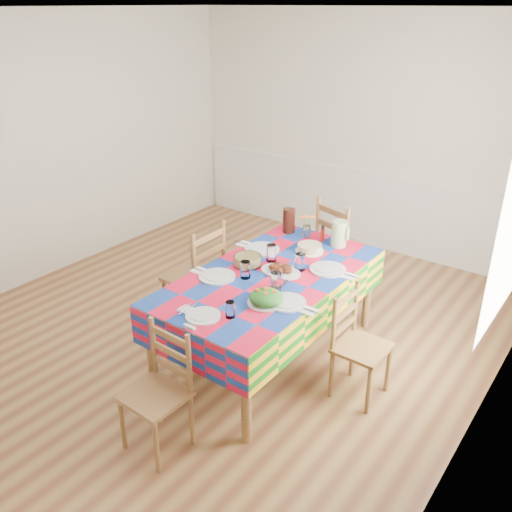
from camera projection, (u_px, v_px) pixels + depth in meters
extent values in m
cube|color=brown|center=(225.00, 326.00, 5.07)|extent=(4.50, 5.00, 0.04)
cube|color=white|center=(216.00, 4.00, 3.91)|extent=(4.50, 5.00, 0.04)
cube|color=beige|center=(359.00, 133.00, 6.33)|extent=(4.50, 0.04, 2.70)
cube|color=beige|center=(56.00, 147.00, 5.71)|extent=(0.04, 5.00, 2.70)
cube|color=beige|center=(510.00, 255.00, 3.27)|extent=(0.04, 5.00, 2.70)
cube|color=white|center=(354.00, 171.00, 6.48)|extent=(4.41, 0.06, 0.04)
cube|color=white|center=(352.00, 206.00, 6.68)|extent=(4.41, 0.03, 0.90)
cylinder|color=brown|center=(151.00, 352.00, 4.05)|extent=(0.07, 0.07, 0.73)
cylinder|color=brown|center=(246.00, 399.00, 3.57)|extent=(0.07, 0.07, 0.73)
cylinder|color=brown|center=(285.00, 266.00, 5.37)|extent=(0.07, 0.07, 0.73)
cylinder|color=brown|center=(368.00, 292.00, 4.89)|extent=(0.07, 0.07, 0.73)
cube|color=brown|center=(270.00, 278.00, 4.31)|extent=(1.02, 1.94, 0.04)
cube|color=red|center=(270.00, 275.00, 4.30)|extent=(1.06, 1.98, 0.01)
cube|color=red|center=(220.00, 275.00, 4.65)|extent=(0.01, 1.98, 0.31)
cube|color=red|center=(327.00, 313.00, 4.08)|extent=(0.01, 1.98, 0.31)
cube|color=red|center=(186.00, 350.00, 3.64)|extent=(1.06, 0.01, 0.31)
cube|color=red|center=(330.00, 251.00, 5.09)|extent=(1.06, 0.01, 0.31)
cylinder|color=silver|center=(203.00, 316.00, 3.72)|extent=(0.24, 0.24, 0.01)
cylinder|color=silver|center=(203.00, 315.00, 3.72)|extent=(0.17, 0.17, 0.01)
cylinder|color=white|center=(230.00, 310.00, 3.69)|extent=(0.07, 0.07, 0.12)
cube|color=white|center=(186.00, 309.00, 3.81)|extent=(0.09, 0.09, 0.01)
cube|color=silver|center=(184.00, 308.00, 3.82)|extent=(0.01, 0.15, 0.00)
cube|color=silver|center=(188.00, 309.00, 3.80)|extent=(0.01, 0.18, 0.00)
cylinder|color=silver|center=(217.00, 276.00, 4.25)|extent=(0.29, 0.29, 0.02)
cylinder|color=silver|center=(217.00, 275.00, 4.25)|extent=(0.20, 0.20, 0.01)
cylinder|color=white|center=(245.00, 270.00, 4.22)|extent=(0.08, 0.08, 0.14)
cube|color=white|center=(199.00, 270.00, 4.36)|extent=(0.11, 0.11, 0.01)
cube|color=silver|center=(197.00, 269.00, 4.37)|extent=(0.18, 0.01, 0.00)
cube|color=silver|center=(201.00, 271.00, 4.34)|extent=(0.21, 0.01, 0.00)
cylinder|color=silver|center=(262.00, 249.00, 4.72)|extent=(0.30, 0.30, 0.02)
cylinder|color=silver|center=(262.00, 248.00, 4.72)|extent=(0.21, 0.21, 0.01)
cylinder|color=white|center=(271.00, 253.00, 4.49)|extent=(0.09, 0.09, 0.15)
cube|color=white|center=(244.00, 244.00, 4.83)|extent=(0.11, 0.11, 0.01)
cube|color=silver|center=(242.00, 243.00, 4.84)|extent=(0.19, 0.01, 0.00)
cube|color=silver|center=(246.00, 244.00, 4.82)|extent=(0.22, 0.01, 0.00)
cylinder|color=silver|center=(286.00, 302.00, 3.88)|extent=(0.29, 0.29, 0.01)
cylinder|color=silver|center=(286.00, 301.00, 3.88)|extent=(0.20, 0.20, 0.01)
cylinder|color=white|center=(276.00, 281.00, 4.05)|extent=(0.08, 0.08, 0.14)
cube|color=white|center=(309.00, 311.00, 3.78)|extent=(0.11, 0.11, 0.01)
cube|color=silver|center=(307.00, 310.00, 3.79)|extent=(0.18, 0.01, 0.00)
cube|color=silver|center=(312.00, 311.00, 3.77)|extent=(0.21, 0.01, 0.00)
cylinder|color=silver|center=(328.00, 269.00, 4.37)|extent=(0.29, 0.29, 0.02)
cylinder|color=silver|center=(328.00, 268.00, 4.36)|extent=(0.21, 0.21, 0.01)
cylinder|color=white|center=(300.00, 262.00, 4.34)|extent=(0.08, 0.08, 0.14)
cube|color=white|center=(350.00, 276.00, 4.26)|extent=(0.11, 0.11, 0.01)
cube|color=silver|center=(347.00, 275.00, 4.27)|extent=(0.18, 0.01, 0.00)
cube|color=silver|center=(352.00, 277.00, 4.25)|extent=(0.22, 0.01, 0.00)
ellipsoid|color=silver|center=(281.00, 272.00, 4.33)|extent=(0.34, 0.24, 0.02)
ellipsoid|color=black|center=(287.00, 270.00, 4.28)|extent=(0.09, 0.08, 0.05)
ellipsoid|color=black|center=(286.00, 267.00, 4.33)|extent=(0.09, 0.08, 0.05)
ellipsoid|color=black|center=(278.00, 265.00, 4.36)|extent=(0.09, 0.08, 0.05)
ellipsoid|color=black|center=(274.00, 267.00, 4.33)|extent=(0.09, 0.08, 0.05)
ellipsoid|color=black|center=(278.00, 270.00, 4.28)|extent=(0.09, 0.08, 0.05)
cylinder|color=silver|center=(266.00, 302.00, 3.89)|extent=(0.27, 0.27, 0.01)
ellipsoid|color=#144A12|center=(266.00, 297.00, 3.87)|extent=(0.24, 0.24, 0.11)
cube|color=#FD5C16|center=(258.00, 290.00, 3.85)|extent=(0.03, 0.02, 0.01)
cube|color=#FD5C16|center=(266.00, 289.00, 3.87)|extent=(0.04, 0.04, 0.01)
cube|color=#FD5C16|center=(266.00, 293.00, 3.81)|extent=(0.03, 0.03, 0.01)
cube|color=#FD5C16|center=(275.00, 291.00, 3.83)|extent=(0.04, 0.04, 0.01)
cylinder|color=white|center=(247.00, 260.00, 4.44)|extent=(0.23, 0.23, 0.08)
cylinder|color=#CEBB6D|center=(247.00, 260.00, 4.44)|extent=(0.21, 0.21, 0.07)
cylinder|color=silver|center=(310.00, 251.00, 4.69)|extent=(0.25, 0.25, 0.01)
cylinder|color=tan|center=(310.00, 247.00, 4.67)|extent=(0.21, 0.21, 0.06)
cube|color=black|center=(278.00, 283.00, 4.17)|extent=(0.11, 0.27, 0.01)
cube|color=black|center=(284.00, 283.00, 4.15)|extent=(0.05, 0.28, 0.01)
cylinder|color=white|center=(307.00, 232.00, 4.94)|extent=(0.07, 0.07, 0.12)
cylinder|color=#326822|center=(305.00, 227.00, 4.93)|extent=(0.01, 0.01, 0.17)
ellipsoid|color=#FD5C16|center=(302.00, 217.00, 4.91)|extent=(0.06, 0.06, 0.02)
cylinder|color=#326822|center=(309.00, 227.00, 4.92)|extent=(0.01, 0.01, 0.17)
ellipsoid|color=#FD5C16|center=(312.00, 217.00, 4.87)|extent=(0.06, 0.06, 0.02)
cylinder|color=#326822|center=(306.00, 228.00, 4.91)|extent=(0.01, 0.01, 0.17)
ellipsoid|color=#FD5C16|center=(305.00, 216.00, 4.84)|extent=(0.06, 0.06, 0.02)
cylinder|color=#AE1A0D|center=(322.00, 233.00, 4.87)|extent=(0.04, 0.04, 0.15)
cylinder|color=#B5D797|center=(339.00, 234.00, 4.76)|extent=(0.14, 0.14, 0.23)
cylinder|color=black|center=(289.00, 220.00, 5.05)|extent=(0.11, 0.11, 0.23)
cube|color=silver|center=(189.00, 327.00, 3.58)|extent=(0.09, 0.03, 0.02)
cylinder|color=brown|center=(122.00, 424.00, 3.58)|extent=(0.03, 0.03, 0.41)
cylinder|color=brown|center=(157.00, 447.00, 3.39)|extent=(0.03, 0.03, 0.41)
cylinder|color=brown|center=(158.00, 399.00, 3.80)|extent=(0.03, 0.03, 0.41)
cylinder|color=brown|center=(192.00, 420.00, 3.61)|extent=(0.03, 0.03, 0.41)
cube|color=brown|center=(155.00, 395.00, 3.50)|extent=(0.40, 0.38, 0.03)
cylinder|color=brown|center=(154.00, 347.00, 3.62)|extent=(0.03, 0.03, 0.46)
cylinder|color=brown|center=(189.00, 365.00, 3.43)|extent=(0.03, 0.03, 0.46)
cube|color=brown|center=(172.00, 367.00, 3.56)|extent=(0.33, 0.03, 0.05)
cube|color=brown|center=(171.00, 352.00, 3.51)|extent=(0.33, 0.03, 0.05)
cube|color=brown|center=(170.00, 337.00, 3.46)|extent=(0.33, 0.03, 0.05)
cylinder|color=brown|center=(371.00, 276.00, 5.41)|extent=(0.04, 0.04, 0.50)
cylinder|color=brown|center=(343.00, 262.00, 5.71)|extent=(0.04, 0.04, 0.50)
cylinder|color=brown|center=(343.00, 286.00, 5.22)|extent=(0.04, 0.04, 0.50)
cylinder|color=brown|center=(316.00, 271.00, 5.51)|extent=(0.04, 0.04, 0.50)
cube|color=brown|center=(345.00, 250.00, 5.35)|extent=(0.58, 0.57, 0.03)
cylinder|color=brown|center=(347.00, 236.00, 4.99)|extent=(0.04, 0.04, 0.56)
cylinder|color=brown|center=(318.00, 223.00, 5.28)|extent=(0.04, 0.04, 0.56)
cube|color=brown|center=(331.00, 240.00, 5.18)|extent=(0.39, 0.15, 0.06)
cube|color=brown|center=(332.00, 226.00, 5.12)|extent=(0.39, 0.15, 0.06)
cube|color=brown|center=(333.00, 212.00, 5.06)|extent=(0.39, 0.15, 0.06)
cylinder|color=brown|center=(194.00, 287.00, 5.21)|extent=(0.04, 0.04, 0.49)
cylinder|color=brown|center=(166.00, 304.00, 4.93)|extent=(0.04, 0.04, 0.49)
cylinder|color=brown|center=(224.00, 299.00, 5.02)|extent=(0.04, 0.04, 0.49)
cylinder|color=brown|center=(196.00, 316.00, 4.73)|extent=(0.04, 0.04, 0.49)
cube|color=brown|center=(194.00, 276.00, 4.86)|extent=(0.44, 0.46, 0.03)
cylinder|color=brown|center=(224.00, 248.00, 4.79)|extent=(0.04, 0.04, 0.54)
cylinder|color=brown|center=(194.00, 264.00, 4.51)|extent=(0.04, 0.04, 0.54)
cube|color=brown|center=(210.00, 267.00, 4.69)|extent=(0.02, 0.39, 0.05)
cube|color=brown|center=(209.00, 252.00, 4.63)|extent=(0.02, 0.39, 0.05)
cube|color=brown|center=(208.00, 237.00, 4.57)|extent=(0.02, 0.39, 0.05)
cylinder|color=brown|center=(368.00, 391.00, 3.89)|extent=(0.03, 0.03, 0.41)
cylinder|color=brown|center=(388.00, 369.00, 4.12)|extent=(0.03, 0.03, 0.41)
cylinder|color=brown|center=(331.00, 375.00, 4.06)|extent=(0.03, 0.03, 0.41)
cylinder|color=brown|center=(352.00, 354.00, 4.29)|extent=(0.03, 0.03, 0.41)
cube|color=brown|center=(362.00, 348.00, 4.00)|extent=(0.37, 0.39, 0.03)
cylinder|color=brown|center=(334.00, 326.00, 3.88)|extent=(0.03, 0.03, 0.45)
cylinder|color=brown|center=(355.00, 307.00, 4.11)|extent=(0.03, 0.03, 0.45)
cube|color=brown|center=(344.00, 327.00, 4.04)|extent=(0.02, 0.33, 0.05)
cube|color=brown|center=(345.00, 313.00, 3.99)|extent=(0.02, 0.33, 0.05)
cube|color=brown|center=(346.00, 299.00, 3.94)|extent=(0.02, 0.33, 0.05)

